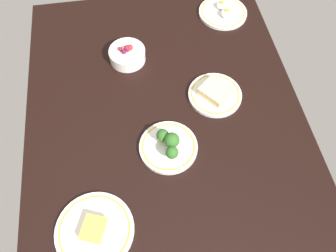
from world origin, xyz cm
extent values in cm
cube|color=black|center=(0.00, 0.00, 2.00)|extent=(140.60, 95.83, 4.00)
cylinder|color=white|center=(30.28, -26.10, 4.53)|extent=(22.77, 22.77, 1.06)
torus|color=gold|center=(30.28, -26.10, 5.06)|extent=(20.54, 20.54, 0.50)
cube|color=#F2D14C|center=(30.28, -26.10, 6.33)|extent=(8.91, 8.34, 2.53)
cylinder|color=white|center=(-10.98, 18.76, 4.66)|extent=(19.08, 19.08, 1.32)
torus|color=gold|center=(-10.98, 18.76, 5.32)|extent=(17.29, 17.29, 0.50)
cube|color=beige|center=(-10.98, 18.76, 5.92)|extent=(13.14, 13.06, 1.20)
cube|color=#E5B24C|center=(-10.98, 18.76, 6.92)|extent=(13.14, 13.06, 0.80)
cube|color=beige|center=(-10.98, 18.76, 7.92)|extent=(13.14, 13.06, 1.20)
cylinder|color=white|center=(-33.16, -10.34, 6.33)|extent=(13.59, 13.59, 4.66)
torus|color=white|center=(-33.16, -10.34, 8.66)|extent=(13.84, 13.84, 0.80)
sphere|color=maroon|center=(-33.77, -12.63, 9.50)|extent=(1.68, 1.68, 1.68)
sphere|color=maroon|center=(-32.90, -9.89, 9.45)|extent=(1.58, 1.58, 1.58)
sphere|color=#59144C|center=(-34.63, -8.78, 9.36)|extent=(1.41, 1.41, 1.41)
sphere|color=#59144C|center=(-32.12, -11.38, 9.55)|extent=(1.79, 1.79, 1.79)
sphere|color=#B2232D|center=(-33.64, -8.96, 9.72)|extent=(2.13, 2.13, 2.13)
sphere|color=maroon|center=(-33.63, -10.17, 9.71)|extent=(2.11, 2.11, 2.11)
cylinder|color=white|center=(-52.27, 31.76, 4.63)|extent=(20.21, 20.21, 1.26)
torus|color=gold|center=(-52.27, 31.76, 5.26)|extent=(18.29, 18.29, 0.50)
ellipsoid|color=white|center=(-54.71, 31.55, 6.51)|extent=(4.54, 4.54, 2.50)
sphere|color=yellow|center=(-54.71, 31.55, 7.64)|extent=(1.82, 1.82, 1.82)
ellipsoid|color=white|center=(-49.46, 32.42, 6.67)|extent=(5.10, 5.10, 2.80)
sphere|color=yellow|center=(-49.46, 32.42, 7.93)|extent=(2.04, 2.04, 2.04)
cylinder|color=white|center=(7.23, -1.01, 4.74)|extent=(19.07, 19.07, 1.48)
torus|color=gold|center=(7.23, -1.01, 5.48)|extent=(17.28, 17.28, 0.50)
cylinder|color=#9EBC72|center=(5.06, -2.50, 6.59)|extent=(1.45, 1.45, 2.22)
sphere|color=#2D6023|center=(5.06, -2.50, 9.25)|extent=(4.13, 4.13, 4.13)
cylinder|color=#9EBC72|center=(7.57, 0.14, 6.77)|extent=(1.72, 1.72, 2.58)
sphere|color=#2D6023|center=(7.57, 0.14, 9.91)|extent=(4.91, 4.91, 4.91)
cylinder|color=#9EBC72|center=(11.49, -0.59, 6.61)|extent=(1.42, 1.42, 2.25)
sphere|color=#2D6023|center=(11.49, -0.59, 9.26)|extent=(4.07, 4.07, 4.07)
camera|label=1|loc=(57.86, -9.22, 103.93)|focal=36.62mm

